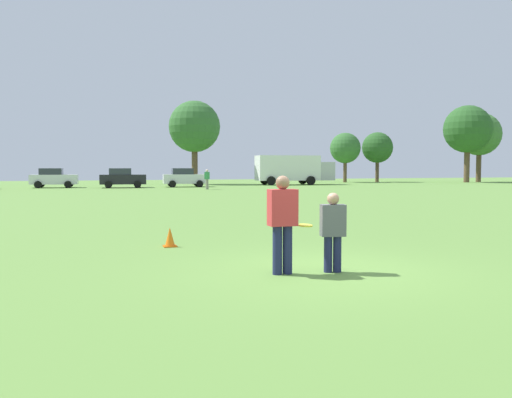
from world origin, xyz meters
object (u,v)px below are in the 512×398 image
(player_defender, at_px, (333,228))
(frisbee, at_px, (305,225))
(box_truck, at_px, (293,169))
(bystander_sideline_watcher, at_px, (207,178))
(player_thrower, at_px, (283,219))
(parked_car_center, at_px, (54,178))
(traffic_cone, at_px, (170,237))
(parked_car_mid_right, at_px, (122,178))
(parked_car_near_right, at_px, (184,177))

(player_defender, relative_size, frisbee, 5.45)
(player_defender, relative_size, box_truck, 0.17)
(box_truck, distance_m, bystander_sideline_watcher, 14.73)
(player_thrower, xyz_separation_m, player_defender, (0.95, -0.11, -0.19))
(parked_car_center, bearing_deg, traffic_cone, -83.57)
(parked_car_center, relative_size, bystander_sideline_watcher, 2.48)
(traffic_cone, distance_m, parked_car_mid_right, 38.95)
(parked_car_mid_right, bearing_deg, frisbee, -89.53)
(frisbee, bearing_deg, player_thrower, -174.94)
(frisbee, relative_size, bystander_sideline_watcher, 0.16)
(parked_car_center, bearing_deg, frisbee, -81.75)
(parked_car_mid_right, relative_size, box_truck, 0.50)
(frisbee, distance_m, box_truck, 49.29)
(traffic_cone, height_order, box_truck, box_truck)
(player_thrower, relative_size, parked_car_center, 0.42)
(frisbee, height_order, traffic_cone, frisbee)
(traffic_cone, xyz_separation_m, bystander_sideline_watcher, (8.29, 32.86, 0.75))
(parked_car_near_right, bearing_deg, player_thrower, -97.94)
(player_thrower, height_order, traffic_cone, player_thrower)
(parked_car_center, bearing_deg, player_thrower, -82.35)
(box_truck, bearing_deg, traffic_cone, -115.40)
(parked_car_center, distance_m, parked_car_mid_right, 6.43)
(traffic_cone, relative_size, parked_car_near_right, 0.11)
(frisbee, distance_m, parked_car_near_right, 43.54)
(traffic_cone, bearing_deg, player_defender, -60.02)
(parked_car_mid_right, distance_m, box_truck, 18.62)
(player_defender, bearing_deg, player_thrower, 173.57)
(player_defender, distance_m, traffic_cone, 4.81)
(frisbee, xyz_separation_m, parked_car_center, (-6.49, 44.80, 0.05))
(player_defender, relative_size, parked_car_near_right, 0.34)
(frisbee, bearing_deg, parked_car_center, 98.25)
(parked_car_center, xyz_separation_m, box_truck, (24.50, 1.08, 0.83))
(frisbee, bearing_deg, traffic_cone, 115.44)
(parked_car_near_right, bearing_deg, parked_car_mid_right, -177.21)
(player_defender, distance_m, bystander_sideline_watcher, 37.46)
(parked_car_center, bearing_deg, player_defender, -81.17)
(player_defender, distance_m, parked_car_mid_right, 43.05)
(frisbee, bearing_deg, box_truck, 68.57)
(player_defender, xyz_separation_m, traffic_cone, (-2.38, 4.13, -0.59))
(traffic_cone, height_order, parked_car_center, parked_car_center)
(player_thrower, distance_m, bystander_sideline_watcher, 37.52)
(frisbee, bearing_deg, bystander_sideline_watcher, 80.16)
(player_defender, height_order, bystander_sideline_watcher, bystander_sideline_watcher)
(parked_car_center, relative_size, box_truck, 0.50)
(player_thrower, distance_m, box_truck, 49.50)
(box_truck, bearing_deg, parked_car_center, -177.48)
(frisbee, relative_size, parked_car_near_right, 0.06)
(parked_car_center, bearing_deg, parked_car_mid_right, -17.27)
(player_defender, relative_size, traffic_cone, 3.08)
(player_defender, bearing_deg, parked_car_center, 98.83)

